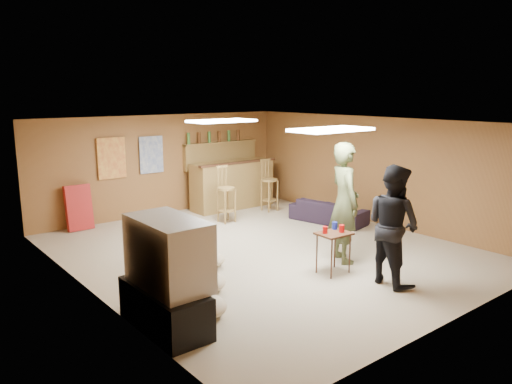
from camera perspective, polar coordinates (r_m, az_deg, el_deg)
ground at (r=8.69m, az=0.83°, el=-6.68°), size 7.00×7.00×0.00m
ceiling at (r=8.27m, az=0.88°, el=7.96°), size 6.00×7.00×0.02m
wall_back at (r=11.29m, az=-10.57°, el=3.09°), size 6.00×0.02×2.20m
wall_front at (r=6.21m, az=22.00°, el=-4.39°), size 6.00×0.02×2.20m
wall_left at (r=6.94m, az=-18.62°, el=-2.53°), size 0.02×7.00×2.20m
wall_right at (r=10.55m, az=13.51°, el=2.39°), size 0.02×7.00×2.20m
tv_stand at (r=6.01m, az=-10.37°, el=-12.85°), size 0.55×1.30×0.50m
dvd_box at (r=6.15m, az=-8.49°, el=-13.23°), size 0.35×0.50×0.08m
tv_body at (r=5.81m, az=-9.99°, el=-6.83°), size 0.60×1.10×0.80m
tv_screen at (r=5.95m, az=-7.36°, el=-6.29°), size 0.02×0.95×0.65m
bar_counter at (r=11.71m, az=-2.71°, el=0.84°), size 2.00×0.60×1.10m
bar_lip at (r=11.42m, az=-2.00°, el=3.37°), size 2.10×0.12×0.05m
bar_shelf at (r=11.94m, az=-4.04°, el=5.63°), size 2.00×0.18×0.05m
bar_backing at (r=11.99m, az=-4.07°, el=4.22°), size 2.00×0.14×0.60m
poster_left at (r=10.71m, az=-16.17°, el=3.74°), size 0.60×0.03×0.85m
poster_right at (r=11.09m, az=-11.88°, el=4.19°), size 0.55×0.03×0.80m
folding_chair_stack at (r=10.44m, az=-19.60°, el=-1.69°), size 0.50×0.26×0.91m
ceiling_panel_front at (r=7.19m, az=8.59°, el=7.06°), size 1.20×0.60×0.04m
ceiling_panel_back at (r=9.23m, az=-3.93°, el=8.11°), size 1.20×0.60×0.04m
person_olive at (r=8.06m, az=10.07°, el=-1.19°), size 0.71×0.83×1.93m
person_black at (r=7.29m, az=15.38°, el=-3.64°), size 0.76×0.92×1.72m
sofa at (r=10.57m, az=8.28°, el=-2.18°), size 0.96×1.71×0.47m
tray_table at (r=7.65m, az=8.82°, el=-6.89°), size 0.51×0.42×0.63m
cup_red_near at (r=7.49m, az=7.90°, el=-4.31°), size 0.09×0.09×0.10m
cup_red_far at (r=7.58m, az=9.76°, el=-4.15°), size 0.10×0.10×0.11m
cup_blue at (r=7.73m, az=8.98°, el=-3.82°), size 0.08×0.08×0.11m
bar_stool_left at (r=10.41m, az=-3.40°, el=-0.49°), size 0.41×0.41×1.11m
bar_stool_right at (r=11.40m, az=1.56°, el=0.55°), size 0.40×0.40×1.10m
cushion_near_tv at (r=7.00m, az=-5.69°, el=-10.26°), size 0.69×0.69×0.24m
cushion_mid at (r=7.93m, az=-5.35°, el=-7.71°), size 0.62×0.62×0.22m
cushion_far at (r=6.27m, az=-5.91°, el=-12.91°), size 0.68×0.68×0.25m
bottle_row at (r=11.79m, az=-4.79°, el=6.31°), size 1.48×0.08×0.26m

